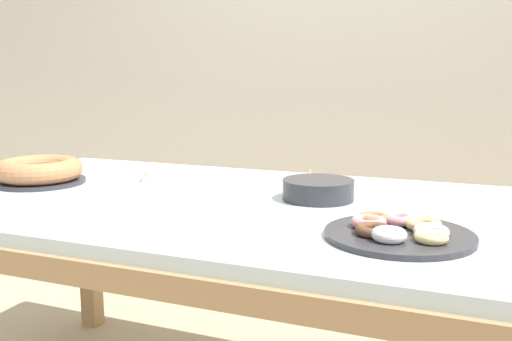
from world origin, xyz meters
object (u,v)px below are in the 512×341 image
(cake_chocolate_round, at_px, (39,171))
(pastry_platter, at_px, (398,232))
(plate_stack, at_px, (318,190))
(tealight_near_cakes, at_px, (146,179))
(tealight_right_edge, at_px, (310,175))

(cake_chocolate_round, bearing_deg, pastry_platter, -9.45)
(pastry_platter, xyz_separation_m, plate_stack, (-0.28, 0.31, 0.01))
(tealight_near_cakes, relative_size, tealight_right_edge, 1.00)
(plate_stack, relative_size, tealight_near_cakes, 5.25)
(tealight_right_edge, bearing_deg, pastry_platter, -57.80)
(plate_stack, bearing_deg, tealight_near_cakes, 175.41)
(cake_chocolate_round, height_order, plate_stack, cake_chocolate_round)
(tealight_near_cakes, bearing_deg, pastry_platter, -21.97)
(tealight_right_edge, bearing_deg, plate_stack, -69.15)
(tealight_near_cakes, distance_m, tealight_right_edge, 0.57)
(cake_chocolate_round, distance_m, tealight_right_edge, 0.92)
(pastry_platter, distance_m, tealight_right_edge, 0.75)
(plate_stack, distance_m, tealight_right_edge, 0.34)
(cake_chocolate_round, relative_size, tealight_right_edge, 7.48)
(cake_chocolate_round, relative_size, pastry_platter, 0.89)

